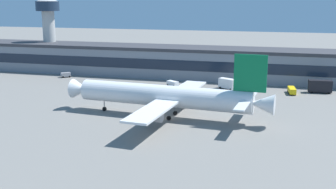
{
  "coord_description": "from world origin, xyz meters",
  "views": [
    {
      "loc": [
        27.66,
        -98.09,
        29.48
      ],
      "look_at": [
        -1.22,
        4.82,
        5.0
      ],
      "focal_mm": 44.6,
      "sensor_mm": 36.0,
      "label": 1
    }
  ],
  "objects_px": {
    "belt_loader": "(292,90)",
    "airliner": "(167,96)",
    "stair_truck": "(228,83)",
    "baggage_tug": "(65,75)",
    "catering_truck": "(320,86)",
    "control_tower": "(49,24)",
    "follow_me_car": "(173,83)"
  },
  "relations": [
    {
      "from": "belt_loader",
      "to": "follow_me_car",
      "type": "height_order",
      "value": "belt_loader"
    },
    {
      "from": "airliner",
      "to": "stair_truck",
      "type": "distance_m",
      "value": 39.85
    },
    {
      "from": "baggage_tug",
      "to": "control_tower",
      "type": "bearing_deg",
      "value": 134.08
    },
    {
      "from": "airliner",
      "to": "stair_truck",
      "type": "height_order",
      "value": "airliner"
    },
    {
      "from": "control_tower",
      "to": "stair_truck",
      "type": "relative_size",
      "value": 4.78
    },
    {
      "from": "belt_loader",
      "to": "catering_truck",
      "type": "xyz_separation_m",
      "value": [
        8.56,
        3.42,
        1.14
      ]
    },
    {
      "from": "stair_truck",
      "to": "follow_me_car",
      "type": "distance_m",
      "value": 19.06
    },
    {
      "from": "catering_truck",
      "to": "airliner",
      "type": "bearing_deg",
      "value": -134.24
    },
    {
      "from": "follow_me_car",
      "to": "control_tower",
      "type": "bearing_deg",
      "value": 160.05
    },
    {
      "from": "control_tower",
      "to": "catering_truck",
      "type": "bearing_deg",
      "value": -10.03
    },
    {
      "from": "control_tower",
      "to": "belt_loader",
      "type": "height_order",
      "value": "control_tower"
    },
    {
      "from": "stair_truck",
      "to": "belt_loader",
      "type": "height_order",
      "value": "stair_truck"
    },
    {
      "from": "control_tower",
      "to": "stair_truck",
      "type": "bearing_deg",
      "value": -15.1
    },
    {
      "from": "airliner",
      "to": "stair_truck",
      "type": "relative_size",
      "value": 8.48
    },
    {
      "from": "airliner",
      "to": "belt_loader",
      "type": "xyz_separation_m",
      "value": [
        30.93,
        37.13,
        -4.36
      ]
    },
    {
      "from": "stair_truck",
      "to": "belt_loader",
      "type": "relative_size",
      "value": 0.97
    },
    {
      "from": "control_tower",
      "to": "catering_truck",
      "type": "relative_size",
      "value": 4.15
    },
    {
      "from": "airliner",
      "to": "catering_truck",
      "type": "xyz_separation_m",
      "value": [
        39.49,
        40.55,
        -3.22
      ]
    },
    {
      "from": "follow_me_car",
      "to": "catering_truck",
      "type": "distance_m",
      "value": 48.33
    },
    {
      "from": "stair_truck",
      "to": "baggage_tug",
      "type": "relative_size",
      "value": 1.59
    },
    {
      "from": "belt_loader",
      "to": "baggage_tug",
      "type": "relative_size",
      "value": 1.64
    },
    {
      "from": "airliner",
      "to": "stair_truck",
      "type": "xyz_separation_m",
      "value": [
        10.29,
        38.34,
        -3.54
      ]
    },
    {
      "from": "airliner",
      "to": "baggage_tug",
      "type": "xyz_separation_m",
      "value": [
        -52.95,
        43.01,
        -4.43
      ]
    },
    {
      "from": "airliner",
      "to": "follow_me_car",
      "type": "height_order",
      "value": "airliner"
    },
    {
      "from": "control_tower",
      "to": "baggage_tug",
      "type": "bearing_deg",
      "value": -45.92
    },
    {
      "from": "stair_truck",
      "to": "baggage_tug",
      "type": "xyz_separation_m",
      "value": [
        -63.24,
        4.67,
        -0.89
      ]
    },
    {
      "from": "control_tower",
      "to": "stair_truck",
      "type": "distance_m",
      "value": 84.1
    },
    {
      "from": "follow_me_car",
      "to": "catering_truck",
      "type": "xyz_separation_m",
      "value": [
        48.24,
        2.71,
        1.2
      ]
    },
    {
      "from": "baggage_tug",
      "to": "catering_truck",
      "type": "bearing_deg",
      "value": -1.52
    },
    {
      "from": "belt_loader",
      "to": "catering_truck",
      "type": "distance_m",
      "value": 9.29
    },
    {
      "from": "belt_loader",
      "to": "airliner",
      "type": "bearing_deg",
      "value": -129.8
    },
    {
      "from": "belt_loader",
      "to": "control_tower",
      "type": "bearing_deg",
      "value": 167.26
    }
  ]
}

